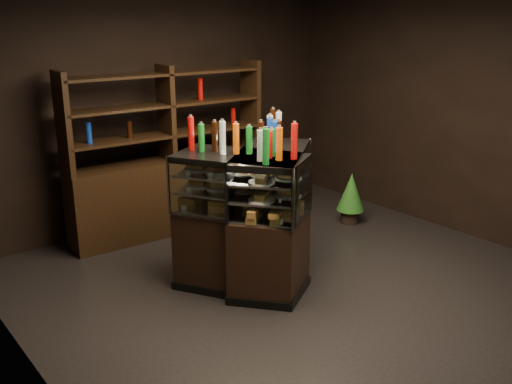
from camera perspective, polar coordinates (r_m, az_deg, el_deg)
ground at (r=5.72m, az=4.23°, el=-9.14°), size 5.00×5.00×0.00m
room_shell at (r=5.15m, az=4.72°, el=10.52°), size 5.02×5.02×3.01m
display_case at (r=5.54m, az=0.03°, el=-4.89°), size 1.56×1.37×1.34m
food_display at (r=5.34m, az=0.04°, el=0.94°), size 1.18×1.06×0.42m
bottles_top at (r=5.24m, az=0.02°, el=5.45°), size 1.01×0.92×0.30m
potted_conifer at (r=7.24m, az=9.50°, el=0.09°), size 0.34×0.34×0.74m
back_shelving at (r=6.92m, az=-8.64°, el=0.90°), size 2.46×0.55×2.00m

